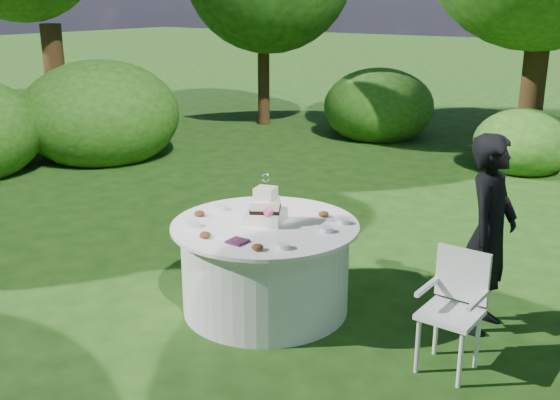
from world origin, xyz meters
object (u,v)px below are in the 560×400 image
(guest, at_px, (489,234))
(table, at_px, (265,266))
(chair, at_px, (455,301))
(cake, at_px, (266,209))
(napkins, at_px, (237,241))

(guest, distance_m, table, 1.83)
(guest, xyz_separation_m, chair, (0.01, -0.72, -0.28))
(cake, bearing_deg, table, -64.96)
(guest, xyz_separation_m, cake, (-1.64, -0.70, 0.09))
(napkins, height_order, table, napkins)
(guest, relative_size, chair, 1.82)
(table, relative_size, chair, 1.79)
(chair, bearing_deg, guest, 90.82)
(table, xyz_separation_m, cake, (-0.01, 0.03, 0.50))
(chair, bearing_deg, table, -179.73)
(cake, xyz_separation_m, chair, (1.65, -0.02, -0.37))
(napkins, xyz_separation_m, guest, (1.55, 1.20, 0.02))
(napkins, bearing_deg, guest, 37.84)
(cake, bearing_deg, napkins, -79.30)
(table, bearing_deg, guest, 24.04)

